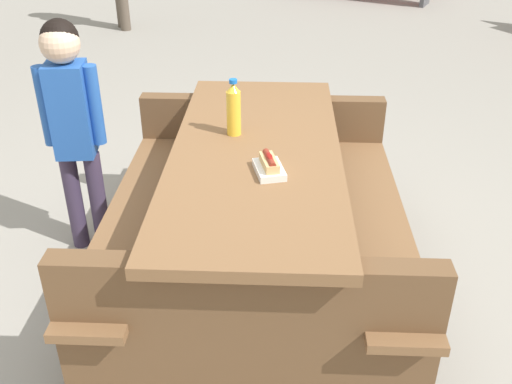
# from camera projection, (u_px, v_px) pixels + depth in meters

# --- Properties ---
(ground_plane) EXTENTS (30.00, 30.00, 0.00)m
(ground_plane) POSITION_uv_depth(u_px,v_px,m) (256.00, 280.00, 3.00)
(ground_plane) COLOR gray
(ground_plane) RESTS_ON ground
(picnic_table) EXTENTS (2.05, 1.74, 0.75)m
(picnic_table) POSITION_uv_depth(u_px,v_px,m) (256.00, 207.00, 2.78)
(picnic_table) COLOR brown
(picnic_table) RESTS_ON ground
(soda_bottle) EXTENTS (0.07, 0.07, 0.27)m
(soda_bottle) POSITION_uv_depth(u_px,v_px,m) (234.00, 109.00, 2.71)
(soda_bottle) COLOR yellow
(soda_bottle) RESTS_ON picnic_table
(hotdog_tray) EXTENTS (0.21, 0.18, 0.08)m
(hotdog_tray) POSITION_uv_depth(u_px,v_px,m) (269.00, 166.00, 2.41)
(hotdog_tray) COLOR white
(hotdog_tray) RESTS_ON picnic_table
(child_in_coat) EXTENTS (0.22, 0.30, 1.25)m
(child_in_coat) POSITION_uv_depth(u_px,v_px,m) (71.00, 111.00, 2.89)
(child_in_coat) COLOR #3F334C
(child_in_coat) RESTS_ON ground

